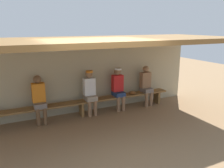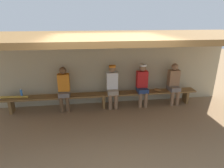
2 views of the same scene
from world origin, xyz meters
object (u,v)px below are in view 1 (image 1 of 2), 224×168
Objects in this scene: player_middle at (39,98)px; baseball_glove_dark_brown at (132,93)px; player_in_white at (118,87)px; player_rightmost at (90,91)px; bench at (81,103)px; player_with_sunglasses at (146,84)px.

player_middle is 5.56× the size of baseball_glove_dark_brown.
player_in_white is at bearing 0.01° from player_middle.
player_rightmost is at bearing 180.00° from player_in_white.
player_rightmost is 1.47m from baseball_glove_dark_brown.
player_in_white reaches higher than baseball_glove_dark_brown.
bench is at bearing -179.83° from player_in_white.
player_middle is 0.99× the size of player_rightmost.
bench is 1.28m from player_in_white.
bench is 4.46× the size of player_rightmost.
player_in_white reaches higher than bench.
bench is at bearing -179.27° from player_rightmost.
baseball_glove_dark_brown is at bearing -0.98° from bench.
player_with_sunglasses is at bearing -151.29° from baseball_glove_dark_brown.
baseball_glove_dark_brown is at bearing -0.64° from player_middle.
bench is 1.74m from baseball_glove_dark_brown.
player_rightmost is at bearing 0.02° from player_middle.
player_middle reaches higher than baseball_glove_dark_brown.
baseball_glove_dark_brown is (0.50, -0.03, -0.24)m from player_in_white.
player_with_sunglasses is 5.56× the size of baseball_glove_dark_brown.
player_with_sunglasses is at bearing 0.00° from player_middle.
baseball_glove_dark_brown is at bearing -176.61° from player_with_sunglasses.
player_rightmost is (0.28, 0.00, 0.36)m from bench.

